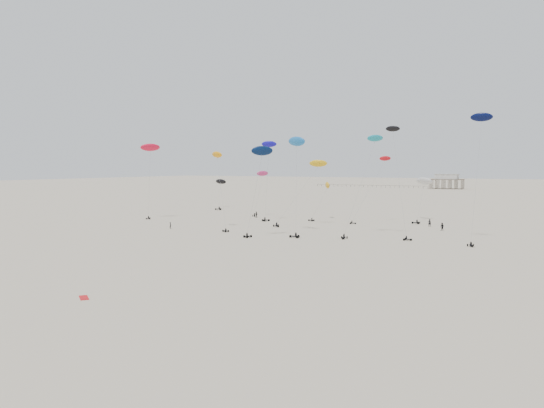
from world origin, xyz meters
The scene contains 22 objects.
ground_plane centered at (0.00, 200.00, 0.00)m, with size 900.00×900.00×0.00m, color beige.
pavilion_main centered at (-10.00, 350.00, 4.22)m, with size 21.00×13.00×9.80m.
pier_fence centered at (-62.00, 350.00, 0.77)m, with size 80.20×0.20×1.50m.
rig_0 centered at (-25.25, 127.44, 8.77)m, with size 3.46×6.78×13.75m.
rig_1 centered at (-18.12, 94.83, 13.96)m, with size 9.33×8.40×19.27m.
rig_2 centered at (16.89, 98.76, 14.28)m, with size 5.94×13.34×22.72m.
rig_3 centered at (39.54, 100.89, 19.71)m, with size 4.47×12.11×26.23m.
rig_4 centered at (-16.42, 116.31, 14.32)m, with size 4.47×5.07×22.08m.
rig_5 centered at (23.91, 99.30, 14.27)m, with size 7.33×6.96×23.78m.
rig_6 centered at (-4.55, 127.97, 7.84)m, with size 3.74×11.41×11.88m.
rig_7 centered at (1.77, 96.20, 16.57)m, with size 8.12×12.19×22.46m.
rig_8 centered at (10.67, 126.11, 11.79)m, with size 8.24×11.81×19.37m.
rig_9 centered at (-53.12, 147.81, 7.00)m, with size 10.00×13.37×14.84m.
rig_10 centered at (20.77, 137.64, 9.13)m, with size 6.07×15.21×15.05m.
rig_11 centered at (-2.37, 111.66, 11.81)m, with size 10.66×12.46×18.41m.
rig_12 centered at (-48.88, 105.81, 18.35)m, with size 5.35×6.09×21.72m.
rig_13 centered at (-1.90, 86.00, 15.06)m, with size 5.53×5.55×19.44m.
spectator_0 centered at (-28.13, 88.87, 0.00)m, with size 0.68×0.47×1.88m, color black.
spectator_1 centered at (30.06, 115.97, 0.00)m, with size 1.06×0.62×2.18m, color black.
spectator_2 centered at (-23.77, 122.70, 0.00)m, with size 1.23×0.66×2.09m, color black.
spectator_3 centered at (25.74, 123.01, 0.00)m, with size 0.81×0.56×2.24m, color black.
grounded_kite_a centered at (5.81, 31.48, 0.00)m, with size 2.20×0.90×0.08m, color red.
Camera 1 is at (52.98, -10.96, 15.12)m, focal length 35.00 mm.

